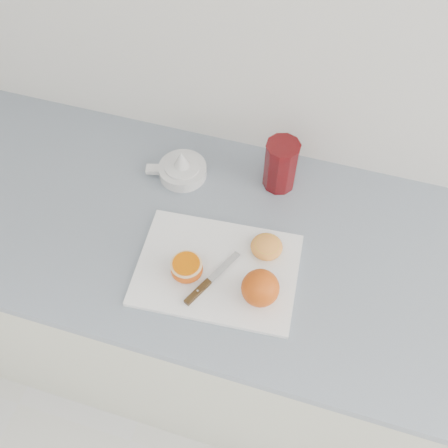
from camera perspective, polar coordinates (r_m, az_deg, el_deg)
name	(u,v)px	position (r m, az deg, el deg)	size (l,w,h in m)	color
counter	(229,314)	(1.57, 0.56, -10.29)	(2.46, 0.64, 0.89)	silver
cutting_board	(217,270)	(1.13, -0.79, -5.22)	(0.36, 0.26, 0.01)	white
whole_orange	(260,288)	(1.06, 4.17, -7.31)	(0.08, 0.08, 0.08)	orange
half_orange	(187,268)	(1.10, -4.28, -5.07)	(0.07, 0.07, 0.04)	orange
squeezed_shell	(267,247)	(1.14, 4.89, -2.58)	(0.07, 0.07, 0.03)	orange
paring_knife	(203,287)	(1.09, -2.47, -7.23)	(0.09, 0.16, 0.01)	#48351A
citrus_juicer	(182,169)	(1.28, -4.83, 6.31)	(0.16, 0.12, 0.08)	white
red_tumbler	(281,166)	(1.24, 6.50, 6.56)	(0.08, 0.08, 0.14)	#5C0C0F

